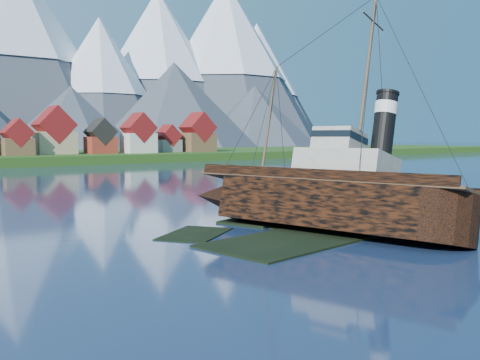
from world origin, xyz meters
TOP-DOWN VIEW (x-y plane):
  - ground at (0.00, 0.00)m, footprint 1400.00×1400.00m
  - shoal at (1.78, 2.15)m, footprint 31.71×21.24m
  - tugboat_wreck at (2.09, 1.30)m, footprint 7.46×32.16m

SIDE VIEW (x-z plane):
  - shoal at x=1.78m, z-range -0.92..0.22m
  - ground at x=0.00m, z-range 0.00..0.00m
  - tugboat_wreck at x=2.09m, z-range -9.55..15.94m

